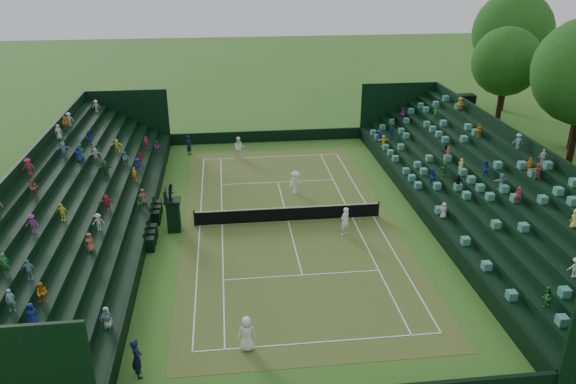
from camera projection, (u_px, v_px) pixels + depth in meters
The scene contains 18 objects.
ground at pixel (288, 221), 35.20m from camera, with size 160.00×160.00×0.00m, color #356C22.
court_surface at pixel (288, 221), 35.20m from camera, with size 12.97×26.77×0.01m, color #407326.
perimeter_wall_north at pixel (267, 136), 49.46m from camera, with size 17.17×0.20×1.00m, color black.
perimeter_wall_east at pixel (419, 207), 35.91m from camera, with size 0.20×31.77×1.00m, color black.
perimeter_wall_west at pixel (150, 221), 34.10m from camera, with size 0.20×31.77×1.00m, color black.
north_grandstand at pixel (484, 189), 35.94m from camera, with size 6.60×32.00×4.90m.
south_grandstand at pixel (76, 209), 33.23m from camera, with size 6.60×32.00×4.90m.
tennis_net at pixel (288, 214), 34.99m from camera, with size 11.67×0.10×1.06m.
scoreboard_tower at pixel (463, 101), 50.41m from camera, with size 2.00×1.00×3.70m.
tree_row at pixel (566, 66), 44.99m from camera, with size 11.31×36.10×12.00m.
umpire_chair at pixel (173, 211), 33.52m from camera, with size 0.98×0.98×3.07m.
courtside_chairs at pixel (154, 224), 33.85m from camera, with size 0.55×5.52×1.20m.
player_near_west at pixel (247, 334), 23.64m from camera, with size 0.80×0.52×1.63m, color white.
player_near_east at pixel (345, 221), 33.23m from camera, with size 0.65×0.43×1.78m, color white.
player_far_west at pixel (239, 148), 45.48m from camera, with size 0.86×0.67×1.76m, color white.
player_far_east at pixel (296, 182), 38.92m from camera, with size 1.06×0.61×1.65m, color white.
line_judge_north at pixel (189, 145), 46.21m from camera, with size 0.60×0.39×1.65m, color black.
line_judge_south at pixel (137, 358), 22.13m from camera, with size 0.65×0.43×1.78m, color black.
Camera 1 is at (-3.67, -31.32, 15.75)m, focal length 35.00 mm.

